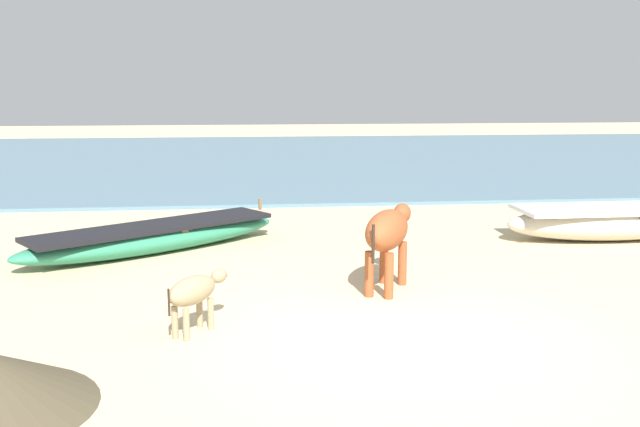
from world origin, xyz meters
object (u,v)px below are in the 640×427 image
(fishing_boat_2, at_px, (611,221))
(calf_near_dun, at_px, (194,292))
(fishing_boat_0, at_px, (154,237))
(cow_adult_rust, at_px, (388,232))

(fishing_boat_2, distance_m, calf_near_dun, 7.99)
(fishing_boat_0, xyz_separation_m, cow_adult_rust, (3.30, -2.50, 0.52))
(calf_near_dun, bearing_deg, cow_adult_rust, -23.70)
(fishing_boat_2, relative_size, cow_adult_rust, 2.42)
(fishing_boat_0, xyz_separation_m, fishing_boat_2, (7.78, 0.13, 0.07))
(fishing_boat_2, relative_size, calf_near_dun, 4.21)
(cow_adult_rust, xyz_separation_m, calf_near_dun, (-2.41, -1.44, -0.30))
(fishing_boat_2, height_order, calf_near_dun, fishing_boat_2)
(fishing_boat_0, distance_m, fishing_boat_2, 7.78)
(fishing_boat_2, bearing_deg, calf_near_dun, -149.99)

